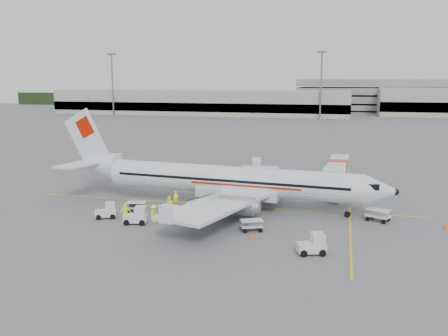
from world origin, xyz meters
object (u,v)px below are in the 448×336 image
(jet_bridge, at_px, (337,177))
(belt_loader, at_px, (204,197))
(tug_aft, at_px, (106,210))
(tug_fore, at_px, (311,244))
(aircraft, at_px, (231,161))
(tug_mid, at_px, (135,215))

(jet_bridge, height_order, belt_loader, jet_bridge)
(jet_bridge, bearing_deg, belt_loader, -137.75)
(tug_aft, bearing_deg, tug_fore, -39.85)
(aircraft, xyz_separation_m, tug_fore, (9.51, -12.76, -4.20))
(aircraft, bearing_deg, tug_aft, -142.02)
(jet_bridge, relative_size, tug_mid, 6.79)
(belt_loader, bearing_deg, tug_mid, -107.51)
(tug_fore, xyz_separation_m, tug_aft, (-20.76, 5.61, -0.08))
(aircraft, height_order, tug_mid, aircraft)
(aircraft, xyz_separation_m, tug_aft, (-11.25, -7.15, -4.28))
(aircraft, xyz_separation_m, belt_loader, (-2.59, -1.39, -3.79))
(belt_loader, bearing_deg, aircraft, 46.49)
(jet_bridge, xyz_separation_m, tug_fore, (-1.59, -22.63, -1.12))
(jet_bridge, relative_size, tug_aft, 7.44)
(jet_bridge, relative_size, belt_loader, 3.23)
(aircraft, bearing_deg, tug_fore, -47.76)
(belt_loader, relative_size, tug_aft, 2.31)
(tug_mid, bearing_deg, tug_fore, -26.13)
(aircraft, height_order, belt_loader, aircraft)
(aircraft, bearing_deg, belt_loader, -146.25)
(belt_loader, bearing_deg, jet_bridge, 57.71)
(aircraft, xyz_separation_m, tug_mid, (-7.55, -8.26, -4.20))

